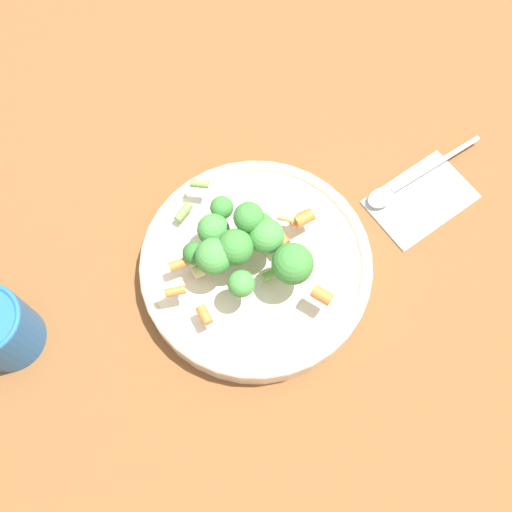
{
  "coord_description": "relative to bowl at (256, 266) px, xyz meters",
  "views": [
    {
      "loc": [
        -0.16,
        -0.2,
        0.68
      ],
      "look_at": [
        0.0,
        0.0,
        0.05
      ],
      "focal_mm": 42.0,
      "sensor_mm": 36.0,
      "label": 1
    }
  ],
  "objects": [
    {
      "name": "spoon",
      "position": [
        0.22,
        -0.02,
        -0.01
      ],
      "size": [
        0.18,
        0.03,
        0.01
      ],
      "rotation": [
        0.0,
        0.0,
        9.35
      ],
      "color": "silver",
      "rests_on": "napkin"
    },
    {
      "name": "napkin",
      "position": [
        0.23,
        -0.05,
        -0.02
      ],
      "size": [
        0.13,
        0.09,
        0.01
      ],
      "color": "#B2BCC6",
      "rests_on": "ground_plane"
    },
    {
      "name": "pasta_salad",
      "position": [
        -0.01,
        0.01,
        0.06
      ],
      "size": [
        0.2,
        0.22,
        0.08
      ],
      "color": "#8CB766",
      "rests_on": "bowl"
    },
    {
      "name": "bowl",
      "position": [
        0.0,
        0.0,
        0.0
      ],
      "size": [
        0.27,
        0.27,
        0.04
      ],
      "color": "beige",
      "rests_on": "ground_plane"
    },
    {
      "name": "ground_plane",
      "position": [
        0.0,
        0.0,
        -0.02
      ],
      "size": [
        3.0,
        3.0,
        0.0
      ],
      "primitive_type": "plane",
      "color": "brown"
    }
  ]
}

